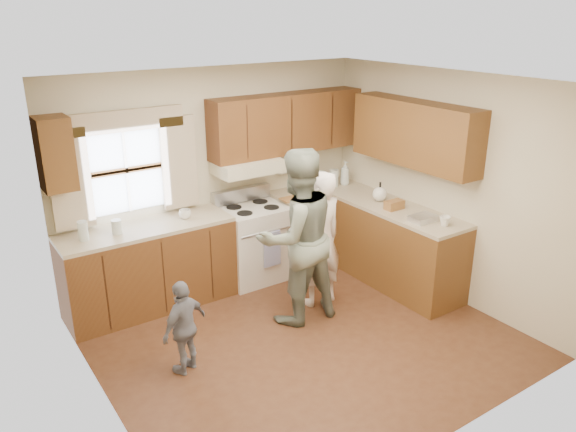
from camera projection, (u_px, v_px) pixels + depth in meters
room at (303, 220)px, 5.17m from camera, size 3.80×3.80×3.80m
kitchen_fixtures at (292, 216)px, 6.47m from camera, size 3.80×2.25×2.15m
stove at (253, 241)px, 6.71m from camera, size 0.76×0.67×1.07m
woman_left at (320, 239)px, 6.02m from camera, size 0.57×0.39×1.51m
woman_right at (297, 237)px, 5.65m from camera, size 0.92×0.73×1.83m
child at (184, 327)px, 4.95m from camera, size 0.57×0.41×0.89m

